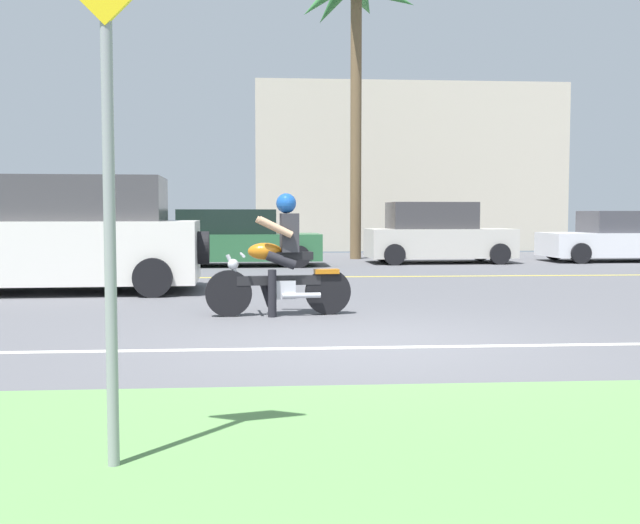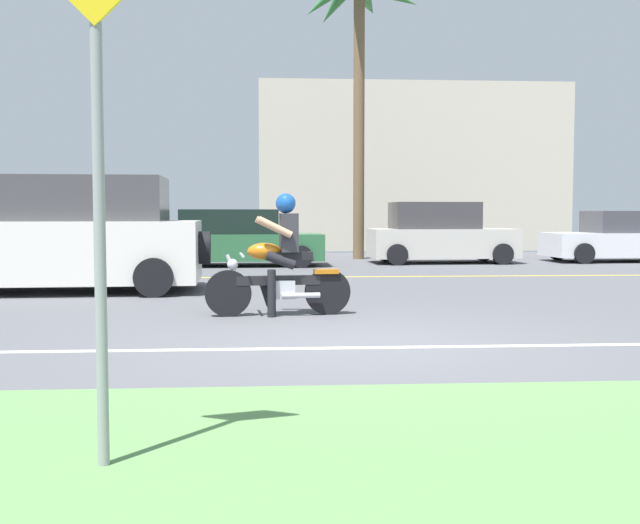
# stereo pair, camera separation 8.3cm
# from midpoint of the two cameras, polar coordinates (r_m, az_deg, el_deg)

# --- Properties ---
(ground) EXTENTS (56.00, 30.00, 0.04)m
(ground) POSITION_cam_midpoint_polar(r_m,az_deg,el_deg) (10.94, 0.64, -3.54)
(ground) COLOR #545459
(grass_median) EXTENTS (56.00, 3.80, 0.06)m
(grass_median) POSITION_cam_midpoint_polar(r_m,az_deg,el_deg) (4.05, 9.70, -15.46)
(grass_median) COLOR #5B8C4C
(grass_median) RESTS_ON ground
(lane_line_near) EXTENTS (50.40, 0.12, 0.01)m
(lane_line_near) POSITION_cam_midpoint_polar(r_m,az_deg,el_deg) (7.69, 2.79, -6.45)
(lane_line_near) COLOR silver
(lane_line_near) RESTS_ON ground
(lane_line_far) EXTENTS (50.40, 0.12, 0.01)m
(lane_line_far) POSITION_cam_midpoint_polar(r_m,az_deg,el_deg) (16.10, -0.97, -1.13)
(lane_line_far) COLOR yellow
(lane_line_far) RESTS_ON ground
(motorcyclist) EXTENTS (1.94, 0.63, 1.62)m
(motorcyclist) POSITION_cam_midpoint_polar(r_m,az_deg,el_deg) (10.03, -3.26, -0.16)
(motorcyclist) COLOR black
(motorcyclist) RESTS_ON ground
(suv_nearby) EXTENTS (5.08, 2.42, 1.98)m
(suv_nearby) POSITION_cam_midpoint_polar(r_m,az_deg,el_deg) (13.78, -19.30, 1.85)
(suv_nearby) COLOR white
(suv_nearby) RESTS_ON ground
(parked_car_0) EXTENTS (3.78, 2.01, 1.64)m
(parked_car_0) POSITION_cam_midpoint_polar(r_m,az_deg,el_deg) (22.35, -17.57, 1.99)
(parked_car_0) COLOR #232328
(parked_car_0) RESTS_ON ground
(parked_car_1) EXTENTS (4.31, 1.94, 1.45)m
(parked_car_1) POSITION_cam_midpoint_polar(r_m,az_deg,el_deg) (19.62, -6.61, 1.70)
(parked_car_1) COLOR #2D663D
(parked_car_1) RESTS_ON ground
(parked_car_2) EXTENTS (4.00, 1.91, 1.66)m
(parked_car_2) POSITION_cam_midpoint_polar(r_m,az_deg,el_deg) (20.92, 8.68, 2.03)
(parked_car_2) COLOR beige
(parked_car_2) RESTS_ON ground
(parked_car_3) EXTENTS (4.42, 2.00, 1.42)m
(parked_car_3) POSITION_cam_midpoint_polar(r_m,az_deg,el_deg) (23.01, 21.78, 1.72)
(parked_car_3) COLOR silver
(parked_car_3) RESTS_ON ground
(palm_tree_0) EXTENTS (3.62, 3.59, 8.62)m
(palm_tree_0) POSITION_cam_midpoint_polar(r_m,az_deg,el_deg) (23.33, 2.61, 18.41)
(palm_tree_0) COLOR brown
(palm_tree_0) RESTS_ON ground
(street_sign) EXTENTS (0.62, 0.06, 2.90)m
(street_sign) POSITION_cam_midpoint_polar(r_m,az_deg,el_deg) (3.99, -16.27, 9.22)
(street_sign) COLOR gray
(street_sign) RESTS_ON ground
(building_far) EXTENTS (11.34, 4.00, 6.07)m
(building_far) POSITION_cam_midpoint_polar(r_m,az_deg,el_deg) (29.36, 6.29, 6.95)
(building_far) COLOR beige
(building_far) RESTS_ON ground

